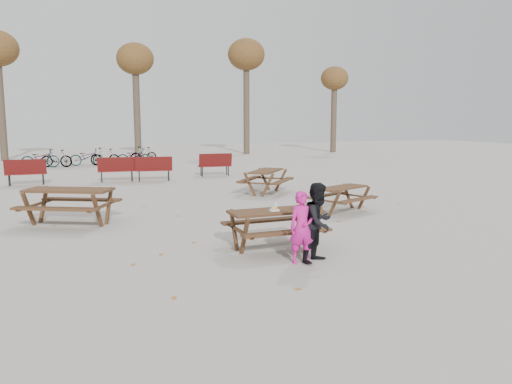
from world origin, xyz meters
name	(u,v)px	position (x,y,z in m)	size (l,w,h in m)	color
ground	(274,248)	(0.00, 0.00, 0.00)	(80.00, 80.00, 0.00)	gray
main_picnic_table	(275,219)	(0.00, 0.00, 0.59)	(1.80, 1.45, 0.78)	#3C2215
food_tray	(274,210)	(-0.05, -0.10, 0.79)	(0.18, 0.11, 0.04)	white
bread_roll	(274,208)	(-0.05, -0.10, 0.83)	(0.14, 0.06, 0.05)	tan
soda_bottle	(276,207)	(-0.01, -0.09, 0.85)	(0.07, 0.07, 0.17)	silver
child	(302,228)	(0.04, -1.14, 0.65)	(0.48, 0.31, 1.30)	#CD1987
adult	(319,222)	(0.36, -1.15, 0.72)	(0.70, 0.55, 1.44)	black
picnic_table_east	(342,199)	(3.34, 2.95, 0.35)	(1.62, 1.31, 0.70)	#3C2215
picnic_table_north	(69,207)	(-3.74, 3.92, 0.44)	(2.05, 1.65, 0.88)	#3C2215
picnic_table_far	(266,182)	(2.73, 6.92, 0.40)	(1.87, 1.51, 0.81)	#3C2215
park_bench_row	(131,168)	(-1.12, 12.24, 0.52)	(9.34, 1.51, 1.03)	#5D1312
bicycle_row	(93,157)	(-2.17, 19.87, 0.49)	(7.37, 2.53, 0.99)	black
tree_row	(132,63)	(0.90, 25.15, 6.19)	(32.17, 3.52, 8.26)	#382B21
fallen_leaves	(252,222)	(0.50, 2.50, 0.00)	(11.00, 11.00, 0.01)	#A86028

